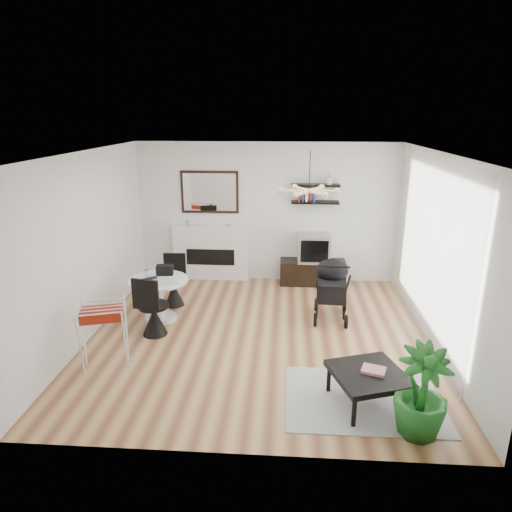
# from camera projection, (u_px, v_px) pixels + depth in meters

# --- Properties ---
(floor) EXTENTS (5.00, 5.00, 0.00)m
(floor) POSITION_uv_depth(u_px,v_px,m) (258.00, 336.00, 6.86)
(floor) COLOR brown
(floor) RESTS_ON ground
(ceiling) EXTENTS (5.00, 5.00, 0.00)m
(ceiling) POSITION_uv_depth(u_px,v_px,m) (259.00, 153.00, 6.05)
(ceiling) COLOR white
(ceiling) RESTS_ON wall_back
(wall_back) EXTENTS (5.00, 0.00, 5.00)m
(wall_back) POSITION_uv_depth(u_px,v_px,m) (267.00, 213.00, 8.84)
(wall_back) COLOR white
(wall_back) RESTS_ON floor
(wall_left) EXTENTS (0.00, 5.00, 5.00)m
(wall_left) POSITION_uv_depth(u_px,v_px,m) (87.00, 247.00, 6.62)
(wall_left) COLOR white
(wall_left) RESTS_ON floor
(wall_right) EXTENTS (0.00, 5.00, 5.00)m
(wall_right) POSITION_uv_depth(u_px,v_px,m) (439.00, 254.00, 6.30)
(wall_right) COLOR white
(wall_right) RESTS_ON floor
(sheer_curtain) EXTENTS (0.04, 3.60, 2.60)m
(sheer_curtain) POSITION_uv_depth(u_px,v_px,m) (427.00, 249.00, 6.49)
(sheer_curtain) COLOR white
(sheer_curtain) RESTS_ON wall_right
(fireplace) EXTENTS (1.50, 0.17, 2.16)m
(fireplace) POSITION_uv_depth(u_px,v_px,m) (211.00, 246.00, 9.04)
(fireplace) COLOR white
(fireplace) RESTS_ON floor
(shelf_lower) EXTENTS (0.90, 0.25, 0.04)m
(shelf_lower) POSITION_uv_depth(u_px,v_px,m) (315.00, 202.00, 8.58)
(shelf_lower) COLOR black
(shelf_lower) RESTS_ON wall_back
(shelf_upper) EXTENTS (0.90, 0.25, 0.04)m
(shelf_upper) POSITION_uv_depth(u_px,v_px,m) (316.00, 185.00, 8.48)
(shelf_upper) COLOR black
(shelf_upper) RESTS_ON wall_back
(pendant_lamp) EXTENTS (0.90, 0.90, 0.10)m
(pendant_lamp) POSITION_uv_depth(u_px,v_px,m) (309.00, 191.00, 6.46)
(pendant_lamp) COLOR #DBB573
(pendant_lamp) RESTS_ON ceiling
(tv_console) EXTENTS (1.26, 0.44, 0.47)m
(tv_console) POSITION_uv_depth(u_px,v_px,m) (313.00, 272.00, 8.89)
(tv_console) COLOR black
(tv_console) RESTS_ON floor
(crt_tv) EXTENTS (0.61, 0.53, 0.53)m
(crt_tv) POSITION_uv_depth(u_px,v_px,m) (314.00, 248.00, 8.74)
(crt_tv) COLOR #AAAAAC
(crt_tv) RESTS_ON tv_console
(dining_table) EXTENTS (0.94, 0.94, 0.69)m
(dining_table) POSITION_uv_depth(u_px,v_px,m) (159.00, 293.00, 7.29)
(dining_table) COLOR white
(dining_table) RESTS_ON floor
(laptop) EXTENTS (0.35, 0.33, 0.02)m
(laptop) POSITION_uv_depth(u_px,v_px,m) (149.00, 280.00, 7.15)
(laptop) COLOR black
(laptop) RESTS_ON dining_table
(black_bag) EXTENTS (0.29, 0.19, 0.16)m
(black_bag) POSITION_uv_depth(u_px,v_px,m) (165.00, 270.00, 7.41)
(black_bag) COLOR black
(black_bag) RESTS_ON dining_table
(newspaper) EXTENTS (0.44, 0.40, 0.01)m
(newspaper) POSITION_uv_depth(u_px,v_px,m) (167.00, 282.00, 7.10)
(newspaper) COLOR silver
(newspaper) RESTS_ON dining_table
(drinking_glass) EXTENTS (0.06, 0.06, 0.10)m
(drinking_glass) POSITION_uv_depth(u_px,v_px,m) (146.00, 273.00, 7.35)
(drinking_glass) COLOR white
(drinking_glass) RESTS_ON dining_table
(chair_far) EXTENTS (0.42, 0.43, 0.89)m
(chair_far) POSITION_uv_depth(u_px,v_px,m) (174.00, 289.00, 7.91)
(chair_far) COLOR black
(chair_far) RESTS_ON floor
(chair_near) EXTENTS (0.48, 0.49, 0.95)m
(chair_near) POSITION_uv_depth(u_px,v_px,m) (153.00, 316.00, 6.81)
(chair_near) COLOR black
(chair_near) RESTS_ON floor
(drying_rack) EXTENTS (0.72, 0.69, 0.87)m
(drying_rack) POSITION_uv_depth(u_px,v_px,m) (104.00, 335.00, 5.90)
(drying_rack) COLOR white
(drying_rack) RESTS_ON floor
(stroller) EXTENTS (0.59, 0.90, 1.06)m
(stroller) POSITION_uv_depth(u_px,v_px,m) (331.00, 291.00, 7.37)
(stroller) COLOR black
(stroller) RESTS_ON floor
(rug) EXTENTS (1.80, 1.30, 0.01)m
(rug) POSITION_uv_depth(u_px,v_px,m) (363.00, 399.00, 5.33)
(rug) COLOR #A3A3A3
(rug) RESTS_ON floor
(coffee_table) EXTENTS (0.99, 0.99, 0.40)m
(coffee_table) POSITION_uv_depth(u_px,v_px,m) (369.00, 376.00, 5.16)
(coffee_table) COLOR black
(coffee_table) RESTS_ON rug
(magazines) EXTENTS (0.31, 0.27, 0.04)m
(magazines) POSITION_uv_depth(u_px,v_px,m) (374.00, 370.00, 5.15)
(magazines) COLOR #D0344C
(magazines) RESTS_ON coffee_table
(potted_plant) EXTENTS (0.64, 0.64, 0.99)m
(potted_plant) POSITION_uv_depth(u_px,v_px,m) (421.00, 392.00, 4.64)
(potted_plant) COLOR #1B5E1D
(potted_plant) RESTS_ON floor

